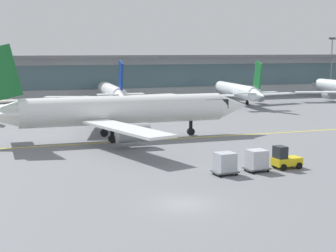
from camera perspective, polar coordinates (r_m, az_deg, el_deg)
name	(u,v)px	position (r m, az deg, el deg)	size (l,w,h in m)	color
ground_plane	(183,204)	(37.30, 1.69, -8.45)	(400.00, 400.00, 0.00)	slate
taxiway_centreline_stripe	(129,141)	(62.30, -4.29, -1.67)	(110.00, 0.36, 0.01)	yellow
terminal_concourse	(49,77)	(116.34, -12.74, 5.20)	(194.31, 11.00, 9.60)	#B2B7BC
gate_airplane_3	(112,92)	(100.62, -6.13, 3.65)	(25.34, 27.33, 9.05)	white
gate_airplane_4	(237,91)	(105.10, 7.44, 3.78)	(24.64, 26.63, 8.81)	white
taxiing_regional_jet	(121,111)	(63.62, -5.16, 1.64)	(34.34, 32.04, 11.41)	white
baggage_tug	(285,159)	(49.08, 12.55, -3.49)	(2.70, 1.78, 2.10)	yellow
cargo_dolly_lead	(257,160)	(47.39, 9.60, -3.63)	(2.21, 1.75, 1.94)	#595B60
cargo_dolly_trailing	(225,163)	(45.76, 6.20, -3.98)	(2.21, 1.75, 1.94)	#595B60
apron_light_mast_1	(331,63)	(135.39, 17.27, 6.54)	(1.80, 0.36, 13.70)	gray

